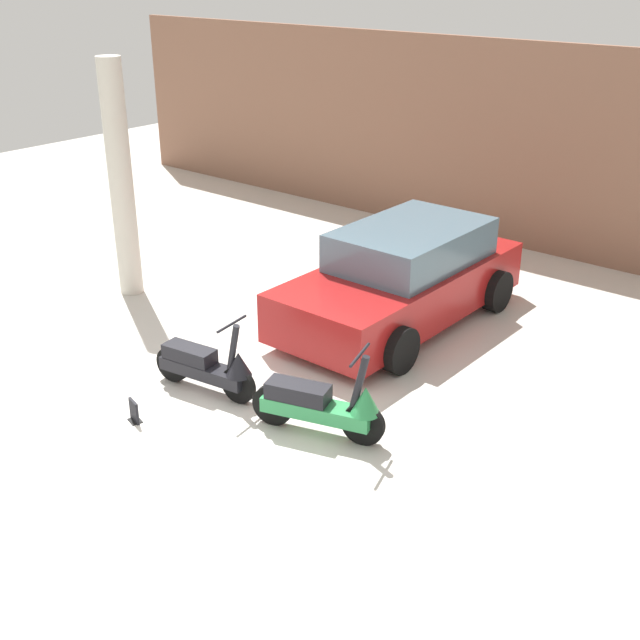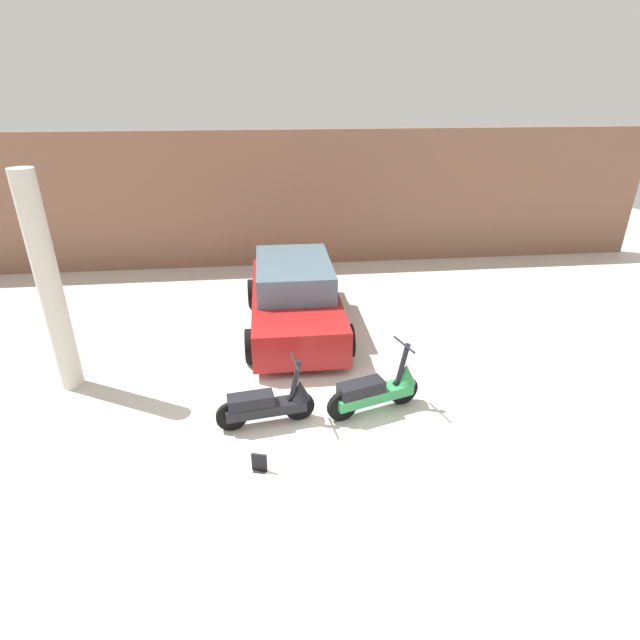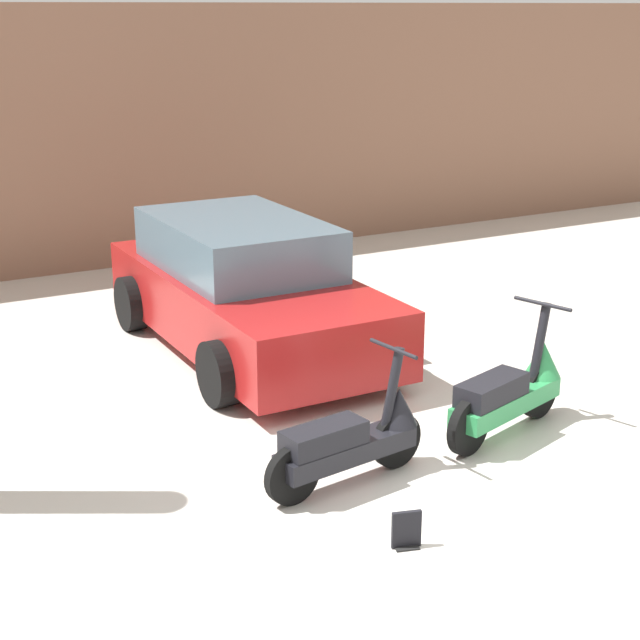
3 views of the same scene
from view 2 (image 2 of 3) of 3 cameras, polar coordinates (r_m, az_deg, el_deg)
The scene contains 7 objects.
ground_plane at distance 6.99m, azimuth -0.55°, elevation -14.49°, with size 28.00×28.00×0.00m, color silver.
wall_back at distance 13.35m, azimuth -4.08°, elevation 13.50°, with size 19.60×0.12×3.45m, color #845B47.
scooter_front_left at distance 7.26m, azimuth -5.74°, elevation -9.40°, with size 1.42×0.54×1.00m.
scooter_front_right at distance 7.53m, azimuth 6.65°, elevation -7.83°, with size 1.47×0.72×1.05m.
car_rear_left at distance 9.90m, azimuth -2.91°, elevation 2.59°, with size 1.92×3.96×1.34m.
placard_near_left_scooter at distance 6.64m, azimuth -6.94°, elevation -15.95°, with size 0.20×0.16×0.26m.
support_column_side at distance 8.50m, azimuth -28.50°, elevation 3.33°, with size 0.35×0.35×3.45m, color beige.
Camera 2 is at (-0.53, -5.33, 4.49)m, focal length 28.00 mm.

